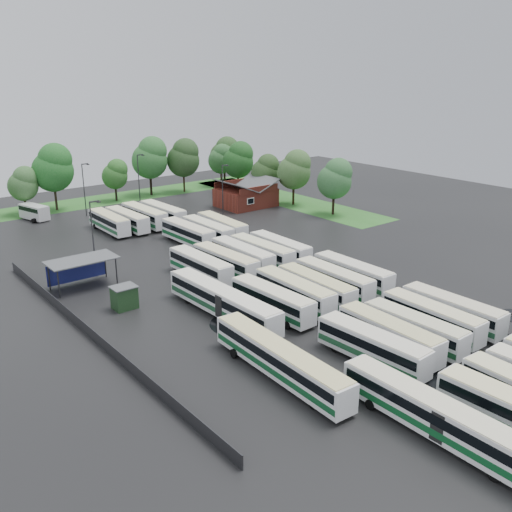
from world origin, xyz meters
TOP-DOWN VIEW (x-y plane):
  - ground at (0.00, 0.00)m, footprint 160.00×160.00m
  - brick_building at (24.00, 42.77)m, footprint 10.07×8.60m
  - wash_shed at (-17.20, 22.02)m, footprint 8.20×4.20m
  - utility_hut at (-16.20, 12.60)m, footprint 2.70×2.20m
  - grass_strip_north at (2.00, 64.80)m, footprint 80.00×10.00m
  - grass_strip_east at (34.00, 42.80)m, footprint 10.00×50.00m
  - west_fence at (-22.20, 8.00)m, footprint 0.10×50.00m
  - bus_r1c0 at (-4.24, -12.71)m, footprint 2.89×11.27m
  - bus_r1c1 at (-1.21, -12.18)m, footprint 2.70×11.22m
  - bus_r1c2 at (1.82, -12.74)m, footprint 2.45×10.83m
  - bus_r1c3 at (5.26, -12.32)m, footprint 2.61×11.04m
  - bus_r1c4 at (8.40, -12.58)m, footprint 2.40×11.09m
  - bus_r2c0 at (-4.55, 0.97)m, footprint 2.77×11.24m
  - bus_r2c1 at (-1.06, 1.28)m, footprint 2.75×11.43m
  - bus_r2c2 at (1.88, 0.85)m, footprint 2.70×11.10m
  - bus_r2c3 at (5.23, 1.28)m, footprint 2.52×11.12m
  - bus_r2c4 at (8.60, 1.34)m, footprint 2.47×11.20m
  - bus_r3c0 at (-4.45, 15.12)m, footprint 2.52×11.11m
  - bus_r3c1 at (-1.03, 14.48)m, footprint 2.78×11.18m
  - bus_r3c2 at (2.10, 15.04)m, footprint 2.48×11.30m
  - bus_r3c3 at (5.15, 14.73)m, footprint 2.64×11.21m
  - bus_r3c4 at (8.27, 14.53)m, footprint 2.48×10.90m
  - bus_r4c2 at (2.14, 28.67)m, footprint 2.65×11.30m
  - bus_r4c3 at (5.30, 28.11)m, footprint 2.36×11.08m
  - bus_r4c4 at (8.30, 28.47)m, footprint 2.94×11.36m
  - bus_r5c0 at (-4.29, 42.22)m, footprint 2.44×11.01m
  - bus_r5c1 at (-1.34, 41.80)m, footprint 2.67×11.03m
  - bus_r5c2 at (2.01, 42.20)m, footprint 2.76×11.48m
  - bus_r5c3 at (5.27, 41.75)m, footprint 2.78×11.44m
  - artic_bus_west_a at (-8.98, -22.77)m, footprint 2.51×16.31m
  - artic_bus_west_b at (-8.90, 3.98)m, footprint 2.79×17.12m
  - artic_bus_west_c at (-12.41, -9.44)m, footprint 3.04×16.56m
  - minibus at (-11.20, 57.78)m, footprint 3.73×6.43m
  - tree_north_1 at (-10.92, 62.68)m, footprint 5.32×5.32m
  - tree_north_2 at (-5.43, 62.22)m, footprint 7.52×7.52m
  - tree_north_3 at (6.73, 62.49)m, footprint 5.06×5.06m
  - tree_north_4 at (14.90, 62.99)m, footprint 7.33×7.33m
  - tree_north_5 at (21.86, 61.34)m, footprint 6.87×6.87m
  - tree_north_6 at (33.44, 62.58)m, footprint 6.51×6.51m
  - tree_east_0 at (32.66, 27.71)m, footprint 6.20×6.20m
  - tree_east_1 at (32.24, 37.99)m, footprint 6.44×6.44m
  - tree_east_2 at (30.79, 44.99)m, footprint 5.53×5.53m
  - tree_east_3 at (30.72, 53.90)m, footprint 6.52×6.52m
  - tree_east_4 at (31.99, 61.82)m, footprint 5.76×5.76m
  - lamp_post_ne at (16.68, 39.89)m, footprint 1.40×0.27m
  - lamp_post_nw at (-14.29, 24.38)m, footprint 1.51×0.29m
  - lamp_post_back_w at (-3.00, 54.47)m, footprint 1.45×0.28m
  - lamp_post_back_e at (8.15, 55.28)m, footprint 1.53×0.30m
  - puddle_0 at (-2.54, -19.68)m, footprint 5.88×5.88m
  - puddle_2 at (-8.49, 1.30)m, footprint 6.70×6.70m
  - puddle_3 at (2.92, -3.06)m, footprint 4.47×4.47m

SIDE VIEW (x-z plane):
  - ground at x=0.00m, z-range 0.00..0.00m
  - puddle_0 at x=-2.54m, z-range 0.00..0.01m
  - puddle_2 at x=-8.49m, z-range 0.00..0.01m
  - puddle_3 at x=2.92m, z-range 0.00..0.01m
  - grass_strip_north at x=2.00m, z-range 0.00..0.01m
  - grass_strip_east at x=34.00m, z-range 0.00..0.01m
  - west_fence at x=-22.20m, z-range 0.00..1.20m
  - utility_hut at x=-16.20m, z-range 0.01..2.63m
  - minibus at x=-11.20m, z-range 0.14..2.79m
  - bus_r1c2 at x=1.82m, z-range 0.15..3.15m
  - bus_r3c4 at x=8.27m, z-range 0.15..3.17m
  - artic_bus_west_a at x=-8.98m, z-range 0.16..3.19m
  - bus_r5c1 at x=-1.34m, z-range 0.15..3.20m
  - bus_r5c0 at x=-4.29m, z-range 0.15..3.21m
  - bus_r1c3 at x=5.26m, z-range 0.15..3.21m
  - bus_r2c2 at x=1.88m, z-range 0.15..3.22m
  - bus_r1c4 at x=8.40m, z-range 0.15..3.24m
  - artic_bus_west_c at x=-12.41m, z-range 0.17..3.22m
  - bus_r4c3 at x=5.30m, z-range 0.15..3.24m
  - bus_r3c0 at x=-4.45m, z-range 0.15..3.24m
  - bus_r2c3 at x=5.23m, z-range 0.15..3.24m
  - bus_r3c1 at x=-1.03m, z-range 0.15..3.25m
  - bus_r1c1 at x=-1.21m, z-range 0.16..3.26m
  - bus_r3c3 at x=5.15m, z-range 0.16..3.26m
  - bus_r2c0 at x=-4.55m, z-range 0.16..3.26m
  - bus_r1c0 at x=-4.24m, z-range 0.16..3.27m
  - bus_r2c4 at x=8.60m, z-range 0.16..3.27m
  - bus_r4c2 at x=2.14m, z-range 0.16..3.29m
  - bus_r4c4 at x=8.30m, z-range 0.16..3.29m
  - bus_r3c2 at x=2.10m, z-range 0.16..3.30m
  - bus_r2c1 at x=-1.06m, z-range 0.16..3.32m
  - bus_r5c3 at x=5.27m, z-range 0.16..3.32m
  - bus_r5c2 at x=2.01m, z-range 0.16..3.34m
  - artic_bus_west_b at x=-8.90m, z-range 0.17..3.34m
  - brick_building at x=24.00m, z-range -0.83..4.56m
  - wash_shed at x=-17.20m, z-range 1.20..4.78m
  - lamp_post_ne at x=16.68m, z-range 0.73..9.80m
  - tree_north_3 at x=6.73m, z-range 1.20..9.58m
  - lamp_post_back_w at x=-3.00m, z-range 0.76..10.19m
  - tree_north_1 at x=-10.92m, z-range 1.26..10.06m
  - lamp_post_nw at x=-14.29m, z-range 0.79..10.58m
  - lamp_post_back_e at x=8.15m, z-range 0.80..10.70m
  - tree_east_2 at x=30.79m, z-range 1.31..10.47m
  - tree_east_4 at x=31.99m, z-range 1.36..10.89m
  - tree_east_0 at x=32.66m, z-range 1.47..11.74m
  - tree_east_1 at x=32.24m, z-range 1.53..12.20m
  - tree_north_6 at x=33.44m, z-range 1.54..12.32m
  - tree_east_3 at x=30.72m, z-range 1.55..12.35m
  - tree_north_5 at x=21.86m, z-range 1.63..13.01m
  - tree_north_4 at x=14.90m, z-range 1.74..13.87m
  - tree_north_2 at x=-5.43m, z-range 1.79..14.25m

